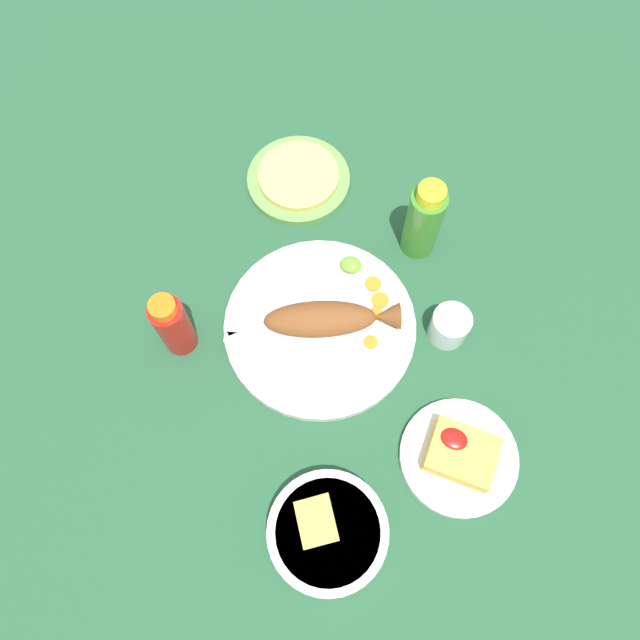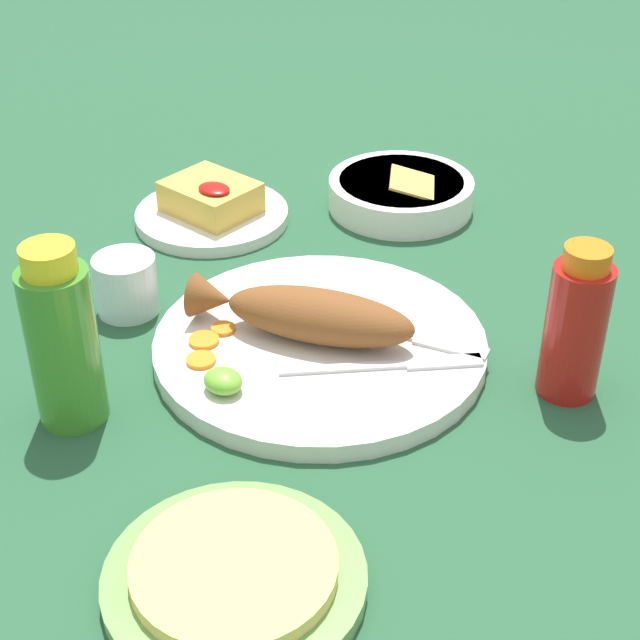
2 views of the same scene
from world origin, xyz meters
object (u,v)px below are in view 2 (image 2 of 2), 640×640
(fried_fish, at_px, (306,314))
(hot_sauce_bottle_green, at_px, (62,340))
(main_plate, at_px, (320,346))
(hot_sauce_bottle_red, at_px, (576,326))
(guacamole_bowl, at_px, (401,192))
(tortilla_plate, at_px, (235,580))
(side_plate_fries, at_px, (212,216))
(fork_far, at_px, (395,365))
(salt_cup, at_px, (127,288))
(fork_near, at_px, (406,336))

(fried_fish, xyz_separation_m, hot_sauce_bottle_green, (-0.09, -0.20, 0.04))
(main_plate, relative_size, hot_sauce_bottle_red, 2.16)
(hot_sauce_bottle_red, distance_m, hot_sauce_bottle_green, 0.44)
(guacamole_bowl, distance_m, tortilla_plate, 0.61)
(tortilla_plate, bearing_deg, side_plate_fries, 137.33)
(main_plate, relative_size, tortilla_plate, 1.68)
(hot_sauce_bottle_red, relative_size, hot_sauce_bottle_green, 0.87)
(fork_far, xyz_separation_m, guacamole_bowl, (-0.21, 0.29, 0.00))
(hot_sauce_bottle_red, height_order, side_plate_fries, hot_sauce_bottle_red)
(hot_sauce_bottle_green, bearing_deg, salt_cup, 123.94)
(tortilla_plate, bearing_deg, fork_far, 102.37)
(side_plate_fries, xyz_separation_m, guacamole_bowl, (0.15, 0.17, 0.01))
(side_plate_fries, bearing_deg, fork_far, -17.91)
(fried_fish, bearing_deg, main_plate, 0.00)
(fried_fish, bearing_deg, salt_cup, 175.31)
(fork_far, bearing_deg, fork_near, 68.79)
(fork_far, height_order, guacamole_bowl, guacamole_bowl)
(main_plate, distance_m, side_plate_fries, 0.30)
(hot_sauce_bottle_green, height_order, side_plate_fries, hot_sauce_bottle_green)
(salt_cup, distance_m, guacamole_bowl, 0.37)
(fork_far, distance_m, salt_cup, 0.29)
(main_plate, height_order, side_plate_fries, main_plate)
(fried_fish, relative_size, fork_far, 1.54)
(hot_sauce_bottle_red, height_order, guacamole_bowl, hot_sauce_bottle_red)
(salt_cup, bearing_deg, fork_far, 15.35)
(salt_cup, bearing_deg, fork_near, 25.02)
(fork_far, distance_m, hot_sauce_bottle_red, 0.16)
(tortilla_plate, bearing_deg, hot_sauce_bottle_green, 168.93)
(hot_sauce_bottle_green, bearing_deg, fried_fish, 66.32)
(salt_cup, xyz_separation_m, side_plate_fries, (-0.08, 0.19, -0.02))
(fork_near, bearing_deg, hot_sauce_bottle_red, 1.75)
(fork_near, xyz_separation_m, guacamole_bowl, (-0.19, 0.24, 0.00))
(tortilla_plate, bearing_deg, salt_cup, 150.71)
(fork_near, relative_size, tortilla_plate, 0.97)
(hot_sauce_bottle_green, xyz_separation_m, salt_cup, (-0.10, 0.14, -0.05))
(fork_far, distance_m, hot_sauce_bottle_green, 0.29)
(fork_far, relative_size, hot_sauce_bottle_green, 0.85)
(fork_near, relative_size, guacamole_bowl, 1.04)
(fried_fish, relative_size, tortilla_plate, 1.18)
(guacamole_bowl, bearing_deg, main_plate, -67.20)
(hot_sauce_bottle_red, xyz_separation_m, tortilla_plate, (-0.07, -0.36, -0.06))
(hot_sauce_bottle_green, distance_m, salt_cup, 0.18)
(hot_sauce_bottle_red, bearing_deg, fork_far, -143.46)
(guacamole_bowl, height_order, tortilla_plate, guacamole_bowl)
(fork_near, xyz_separation_m, salt_cup, (-0.26, -0.12, 0.01))
(hot_sauce_bottle_green, xyz_separation_m, guacamole_bowl, (-0.02, 0.51, -0.06))
(hot_sauce_bottle_red, relative_size, salt_cup, 2.31)
(guacamole_bowl, bearing_deg, fork_far, -54.36)
(main_plate, bearing_deg, hot_sauce_bottle_red, 26.12)
(fork_near, distance_m, side_plate_fries, 0.34)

